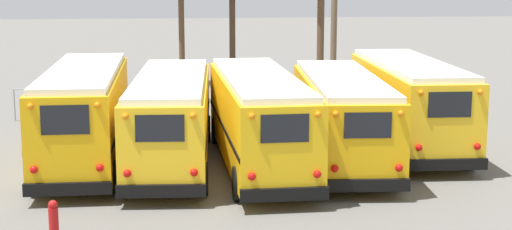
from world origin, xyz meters
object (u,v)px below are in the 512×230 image
at_px(school_bus_1, 171,117).
at_px(school_bus_2, 259,117).
at_px(utility_pole, 334,13).
at_px(school_bus_4, 409,101).
at_px(fire_hydrant, 54,220).
at_px(school_bus_0, 85,113).
at_px(school_bus_3, 342,116).

distance_m(school_bus_1, school_bus_2, 2.98).
distance_m(school_bus_2, utility_pole, 14.03).
distance_m(school_bus_2, school_bus_4, 6.26).
height_order(school_bus_1, fire_hydrant, school_bus_1).
distance_m(school_bus_0, school_bus_4, 11.73).
bearing_deg(utility_pole, school_bus_4, -85.93).
distance_m(school_bus_1, school_bus_3, 5.83).
bearing_deg(fire_hydrant, school_bus_2, 49.42).
height_order(school_bus_1, utility_pole, utility_pole).
bearing_deg(utility_pole, school_bus_2, -111.64).
xyz_separation_m(school_bus_0, school_bus_2, (5.83, -0.99, -0.08)).
bearing_deg(fire_hydrant, school_bus_4, 37.91).
height_order(school_bus_2, fire_hydrant, school_bus_2).
bearing_deg(school_bus_0, school_bus_4, 6.42).
xyz_separation_m(utility_pole, fire_hydrant, (-10.84, -19.52, -3.90)).
relative_size(school_bus_1, fire_hydrant, 9.93).
bearing_deg(school_bus_2, fire_hydrant, -130.58).
xyz_separation_m(school_bus_2, school_bus_3, (2.91, 0.40, -0.08)).
bearing_deg(utility_pole, school_bus_0, -132.71).
bearing_deg(utility_pole, fire_hydrant, -119.03).
relative_size(utility_pole, fire_hydrant, 8.29).
bearing_deg(school_bus_2, school_bus_4, 21.53).
bearing_deg(school_bus_0, school_bus_3, -3.82).
xyz_separation_m(school_bus_1, school_bus_2, (2.91, -0.61, 0.05)).
bearing_deg(school_bus_0, utility_pole, 47.29).
xyz_separation_m(school_bus_3, utility_pole, (2.17, 12.40, 2.78)).
bearing_deg(school_bus_4, school_bus_3, -146.98).
relative_size(school_bus_2, fire_hydrant, 10.06).
bearing_deg(school_bus_3, school_bus_2, -172.11).
xyz_separation_m(school_bus_0, utility_pole, (10.91, 11.81, 2.63)).
relative_size(school_bus_2, school_bus_3, 1.06).
bearing_deg(school_bus_4, utility_pole, 94.07).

